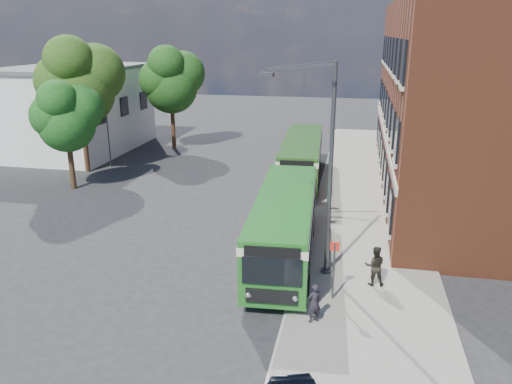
# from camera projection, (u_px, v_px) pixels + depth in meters

# --- Properties ---
(ground) EXTENTS (120.00, 120.00, 0.00)m
(ground) POSITION_uv_depth(u_px,v_px,m) (222.00, 247.00, 24.47)
(ground) COLOR #252528
(ground) RESTS_ON ground
(pavement) EXTENTS (6.00, 48.00, 0.15)m
(pavement) POSITION_uv_depth(u_px,v_px,m) (366.00, 203.00, 30.58)
(pavement) COLOR gray
(pavement) RESTS_ON ground
(kerb_line) EXTENTS (0.12, 48.00, 0.01)m
(kerb_line) POSITION_uv_depth(u_px,v_px,m) (316.00, 200.00, 31.18)
(kerb_line) COLOR beige
(kerb_line) RESTS_ON ground
(brick_office) EXTENTS (12.10, 26.00, 14.20)m
(brick_office) POSITION_uv_depth(u_px,v_px,m) (489.00, 84.00, 30.88)
(brick_office) COLOR brown
(brick_office) RESTS_ON ground
(white_building) EXTENTS (9.40, 13.40, 7.30)m
(white_building) POSITION_uv_depth(u_px,v_px,m) (76.00, 109.00, 43.56)
(white_building) COLOR silver
(white_building) RESTS_ON ground
(flagpole) EXTENTS (0.95, 0.10, 9.00)m
(flagpole) POSITION_uv_depth(u_px,v_px,m) (106.00, 103.00, 37.45)
(flagpole) COLOR #3B3E41
(flagpole) RESTS_ON ground
(street_lamp) EXTENTS (2.96, 2.38, 9.00)m
(street_lamp) POSITION_uv_depth(u_px,v_px,m) (322.00, 168.00, 20.22)
(street_lamp) COLOR #3B3E41
(street_lamp) RESTS_ON ground
(bus_stop_sign) EXTENTS (0.35, 0.08, 2.52)m
(bus_stop_sign) POSITION_uv_depth(u_px,v_px,m) (334.00, 267.00, 19.03)
(bus_stop_sign) COLOR #3B3E41
(bus_stop_sign) RESTS_ON ground
(bus_front) EXTENTS (3.21, 11.11, 3.02)m
(bus_front) POSITION_uv_depth(u_px,v_px,m) (285.00, 220.00, 22.82)
(bus_front) COLOR #20661F
(bus_front) RESTS_ON ground
(bus_rear) EXTENTS (3.23, 11.86, 3.02)m
(bus_rear) POSITION_uv_depth(u_px,v_px,m) (302.00, 155.00, 34.89)
(bus_rear) COLOR #25511B
(bus_rear) RESTS_ON ground
(pedestrian_a) EXTENTS (0.65, 0.62, 1.50)m
(pedestrian_a) POSITION_uv_depth(u_px,v_px,m) (314.00, 303.00, 17.64)
(pedestrian_a) COLOR black
(pedestrian_a) RESTS_ON pavement
(pedestrian_b) EXTENTS (0.88, 0.72, 1.69)m
(pedestrian_b) POSITION_uv_depth(u_px,v_px,m) (375.00, 266.00, 20.25)
(pedestrian_b) COLOR black
(pedestrian_b) RESTS_ON pavement
(tree_left) EXTENTS (4.32, 4.10, 7.29)m
(tree_left) POSITION_uv_depth(u_px,v_px,m) (66.00, 115.00, 32.05)
(tree_left) COLOR #332112
(tree_left) RESTS_ON ground
(tree_mid) EXTENTS (5.88, 5.59, 9.92)m
(tree_mid) POSITION_uv_depth(u_px,v_px,m) (79.00, 81.00, 35.59)
(tree_mid) COLOR #332112
(tree_mid) RESTS_ON ground
(tree_right) EXTENTS (5.37, 5.11, 9.07)m
(tree_right) POSITION_uv_depth(u_px,v_px,m) (171.00, 79.00, 43.31)
(tree_right) COLOR #332112
(tree_right) RESTS_ON ground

